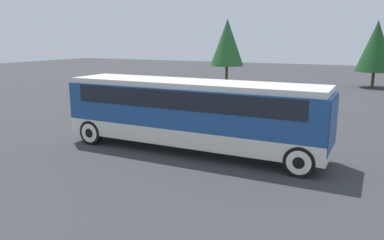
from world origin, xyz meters
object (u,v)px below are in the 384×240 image
object	(u,v)px
parked_car_near	(166,98)
parked_car_mid	(186,108)
parked_car_far	(260,105)
tour_bus	(194,109)

from	to	relation	value
parked_car_near	parked_car_mid	world-z (taller)	parked_car_mid
parked_car_mid	parked_car_far	bearing A→B (deg)	36.88
tour_bus	parked_car_far	xyz separation A→B (m)	(0.40, 8.22, -1.06)
parked_car_mid	tour_bus	bearing A→B (deg)	-59.71
tour_bus	parked_car_near	distance (m)	10.28
parked_car_mid	parked_car_far	size ratio (longest dim) A/B	1.02
parked_car_far	parked_car_near	bearing A→B (deg)	-179.50
tour_bus	parked_car_far	world-z (taller)	tour_bus
parked_car_mid	parked_car_far	world-z (taller)	parked_car_far
parked_car_mid	parked_car_far	distance (m)	4.52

